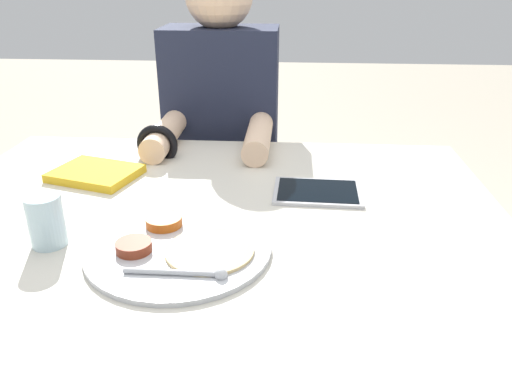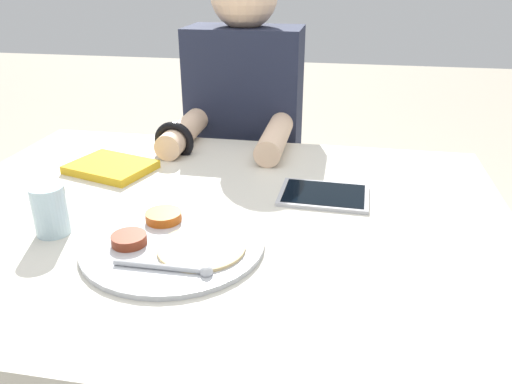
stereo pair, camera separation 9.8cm
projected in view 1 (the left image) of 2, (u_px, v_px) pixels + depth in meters
The scene contains 6 objects.
dining_table at pixel (215, 354), 1.17m from camera, with size 1.23×0.95×0.73m.
thali_tray at pixel (179, 247), 0.89m from camera, with size 0.33×0.33×0.03m.
red_notebook at pixel (96, 174), 1.20m from camera, with size 0.23×0.19×0.02m.
tablet_device at pixel (317, 192), 1.12m from camera, with size 0.20×0.15×0.01m.
person_diner at pixel (223, 168), 1.66m from camera, with size 0.36×0.48×1.22m.
drinking_glass at pixel (46, 221), 0.90m from camera, with size 0.06×0.06×0.10m.
Camera 1 is at (0.16, -0.90, 1.20)m, focal length 35.00 mm.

